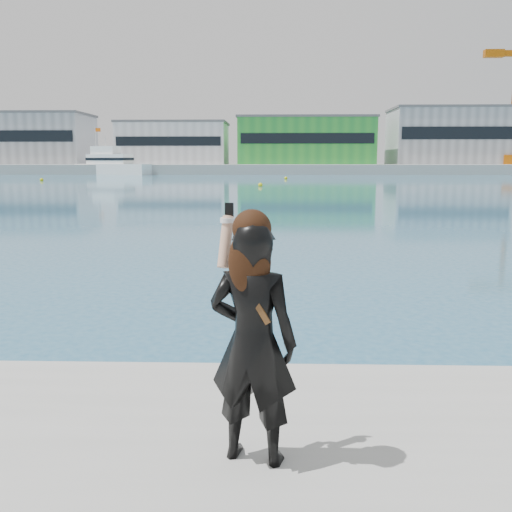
% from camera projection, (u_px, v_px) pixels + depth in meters
% --- Properties ---
extents(ground, '(500.00, 500.00, 0.00)m').
position_uv_depth(ground, '(185.00, 493.00, 4.87)').
color(ground, '#1B5A80').
rests_on(ground, ground).
extents(far_quay, '(320.00, 40.00, 2.00)m').
position_uv_depth(far_quay, '(270.00, 168.00, 132.86)').
color(far_quay, '#9E9E99').
rests_on(far_quay, ground).
extents(warehouse_grey_left, '(26.52, 16.36, 11.50)m').
position_uv_depth(warehouse_grey_left, '(32.00, 139.00, 131.36)').
color(warehouse_grey_left, gray).
rests_on(warehouse_grey_left, far_quay).
extents(warehouse_white, '(24.48, 15.35, 9.50)m').
position_uv_depth(warehouse_white, '(174.00, 143.00, 130.56)').
color(warehouse_white, silver).
rests_on(warehouse_white, far_quay).
extents(warehouse_green, '(30.60, 16.36, 10.50)m').
position_uv_depth(warehouse_green, '(305.00, 141.00, 129.59)').
color(warehouse_green, green).
rests_on(warehouse_green, far_quay).
extents(warehouse_grey_right, '(25.50, 15.35, 12.50)m').
position_uv_depth(warehouse_grey_right, '(447.00, 136.00, 128.49)').
color(warehouse_grey_right, gray).
rests_on(warehouse_grey_right, far_quay).
extents(flagpole_left, '(1.28, 0.16, 8.00)m').
position_uv_depth(flagpole_left, '(96.00, 143.00, 124.18)').
color(flagpole_left, silver).
rests_on(flagpole_left, far_quay).
extents(flagpole_right, '(1.28, 0.16, 8.00)m').
position_uv_depth(flagpole_right, '(373.00, 143.00, 122.42)').
color(flagpole_right, silver).
rests_on(flagpole_right, far_quay).
extents(motor_yacht, '(16.51, 9.47, 7.44)m').
position_uv_depth(motor_yacht, '(112.00, 164.00, 115.23)').
color(motor_yacht, white).
rests_on(motor_yacht, ground).
extents(buoy_near, '(0.50, 0.50, 0.50)m').
position_uv_depth(buoy_near, '(260.00, 186.00, 62.65)').
color(buoy_near, '#D9D10B').
rests_on(buoy_near, ground).
extents(buoy_far, '(0.50, 0.50, 0.50)m').
position_uv_depth(buoy_far, '(42.00, 181.00, 79.47)').
color(buoy_far, '#D9D10B').
rests_on(buoy_far, ground).
extents(buoy_extra, '(0.50, 0.50, 0.50)m').
position_uv_depth(buoy_extra, '(286.00, 179.00, 87.03)').
color(buoy_extra, '#D9D10B').
rests_on(buoy_extra, ground).
extents(woman, '(0.68, 0.53, 1.73)m').
position_uv_depth(woman, '(253.00, 335.00, 3.74)').
color(woman, black).
rests_on(woman, near_quay).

